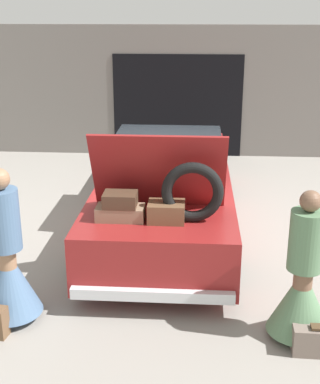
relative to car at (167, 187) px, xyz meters
name	(u,v)px	position (x,y,z in m)	size (l,w,h in m)	color
ground_plane	(166,225)	(0.00, 0.00, -0.61)	(40.00, 40.00, 0.00)	gray
garage_wall_back	(178,92)	(0.00, 4.18, 0.78)	(12.00, 0.14, 2.80)	slate
car	(167,187)	(0.00, 0.00, 0.00)	(1.87, 5.16, 1.83)	maroon
person_left	(8,268)	(-1.49, -2.66, -0.02)	(0.65, 0.65, 1.66)	#997051
person_right	(302,288)	(1.49, -2.79, -0.06)	(0.64, 0.64, 1.55)	brown
suitcase_beside_right_person	(319,341)	(1.63, -3.09, -0.47)	(0.49, 0.18, 0.31)	#75665B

